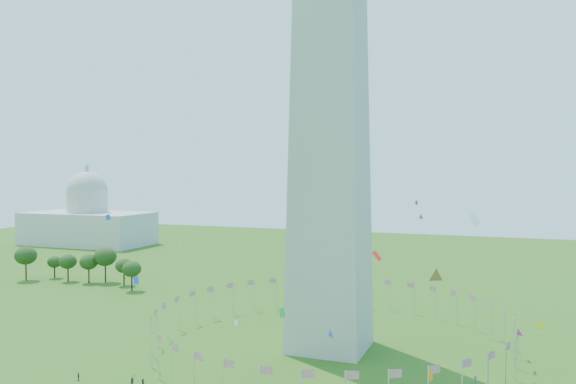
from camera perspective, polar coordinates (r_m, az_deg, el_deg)
name	(u,v)px	position (r m, az deg, el deg)	size (l,w,h in m)	color
flag_ring	(330,328)	(132.88, 4.29, -13.66)	(80.24, 80.24, 9.00)	silver
capitol_building	(87,203)	(333.10, -19.72, -1.10)	(70.00, 35.00, 46.00)	beige
kites_aloft	(352,290)	(101.31, 6.47, -9.87)	(112.73, 62.06, 27.51)	blue
tree_line_west	(82,268)	(219.85, -20.24, -7.23)	(55.60, 16.08, 12.75)	#2F541C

